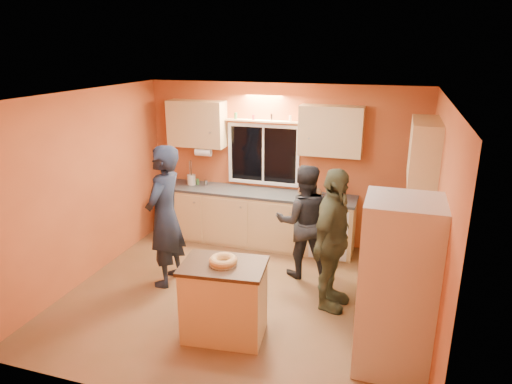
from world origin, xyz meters
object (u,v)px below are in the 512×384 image
at_px(island, 224,300).
at_px(refrigerator, 397,287).
at_px(person_right, 332,240).
at_px(person_left, 165,216).
at_px(person_center, 303,221).

bearing_deg(island, refrigerator, -5.08).
bearing_deg(person_right, island, 143.36).
xyz_separation_m(island, person_left, (-1.19, 0.92, 0.52)).
relative_size(island, person_right, 0.54).
xyz_separation_m(refrigerator, person_left, (-3.00, 0.88, 0.07)).
distance_m(person_left, person_center, 1.90).
relative_size(island, person_left, 0.50).
height_order(person_center, person_right, person_right).
xyz_separation_m(person_center, person_right, (0.51, -0.73, 0.09)).
relative_size(person_center, person_right, 0.90).
height_order(refrigerator, person_center, refrigerator).
xyz_separation_m(refrigerator, person_center, (-1.27, 1.66, -0.09)).
xyz_separation_m(person_left, person_right, (2.23, 0.05, -0.07)).
relative_size(person_left, person_right, 1.08).
relative_size(refrigerator, person_left, 0.93).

